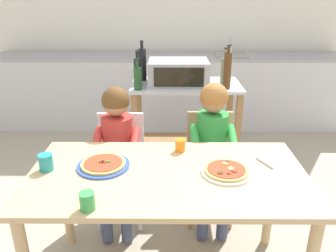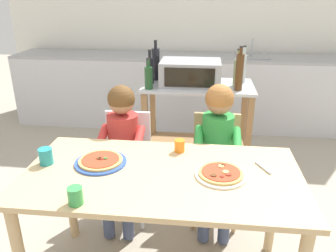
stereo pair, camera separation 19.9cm
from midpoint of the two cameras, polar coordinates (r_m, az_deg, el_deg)
ground_plane at (r=3.24m, az=3.55°, el=-8.99°), size 11.89×11.89×0.00m
back_wall_tiled at (r=4.62m, az=5.27°, el=18.11°), size 4.90×0.12×2.70m
kitchen_counter at (r=4.38m, az=4.73°, el=5.92°), size 4.41×0.60×1.10m
kitchen_island_cart at (r=3.08m, az=6.76°, el=1.45°), size 0.96×0.52×0.90m
toaster_oven at (r=2.95m, az=5.77°, el=8.92°), size 0.51×0.37×0.21m
bottle_clear_vinegar at (r=2.94m, az=13.55°, el=8.75°), size 0.07×0.07×0.32m
bottle_brown_beer at (r=3.09m, az=-0.21°, el=10.48°), size 0.07×0.07×0.36m
bottle_squat_spirits at (r=2.81m, az=-1.25°, el=8.20°), size 0.07×0.07×0.26m
bottle_slim_sauce at (r=2.83m, az=13.95°, el=8.85°), size 0.06×0.06×0.36m
bottle_dark_olive_oil at (r=2.97m, az=-1.11°, el=9.43°), size 0.07×0.07×0.29m
bottle_tall_green_wine at (r=3.08m, az=14.41°, el=9.48°), size 0.05×0.05×0.33m
dining_table at (r=1.88m, az=2.04°, el=-10.64°), size 1.50×0.78×0.75m
dining_chair_left at (r=2.58m, az=-4.83°, el=-5.43°), size 0.36×0.36×0.81m
dining_chair_right at (r=2.57m, az=10.23°, el=-5.80°), size 0.36×0.36×0.81m
child_in_red_shirt at (r=2.39m, az=-5.52°, el=-2.60°), size 0.32×0.42×1.04m
child_in_green_shirt at (r=2.38m, az=10.73°, el=-2.65°), size 0.32×0.42×1.06m
pizza_plate_blue_rimmed at (r=1.94m, az=-8.43°, el=-5.99°), size 0.29×0.29×0.03m
pizza_plate_white at (r=1.83m, az=12.04°, el=-8.06°), size 0.27×0.27×0.03m
drinking_cup_orange at (r=2.04m, az=4.76°, el=-3.41°), size 0.06×0.06×0.08m
drinking_cup_teal at (r=1.98m, az=-17.26°, el=-4.97°), size 0.08×0.08×0.09m
drinking_cup_green at (r=1.60m, az=-11.92°, el=-11.56°), size 0.07×0.07×0.09m
serving_spoon at (r=1.97m, az=18.55°, el=-6.76°), size 0.07×0.13×0.01m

